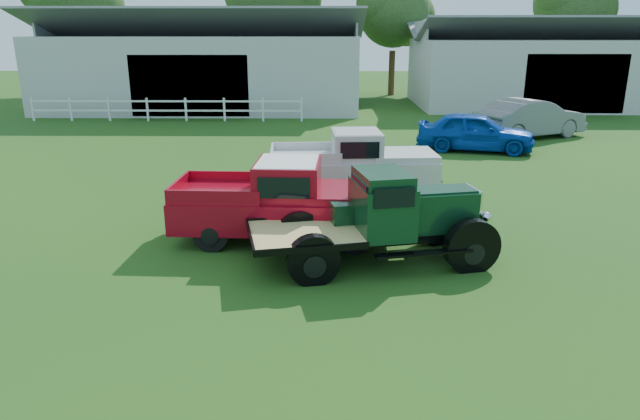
# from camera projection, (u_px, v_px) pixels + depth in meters

# --- Properties ---
(ground) EXTENTS (120.00, 120.00, 0.00)m
(ground) POSITION_uv_depth(u_px,v_px,m) (308.00, 284.00, 10.51)
(ground) COLOR #204816
(shed_left) EXTENTS (18.80, 10.20, 5.60)m
(shed_left) POSITION_uv_depth(u_px,v_px,m) (207.00, 60.00, 34.57)
(shed_left) COLOR #A2A39F
(shed_left) RESTS_ON ground
(shed_right) EXTENTS (16.80, 9.20, 5.20)m
(shed_right) POSITION_uv_depth(u_px,v_px,m) (548.00, 63.00, 35.32)
(shed_right) COLOR #A2A39F
(shed_right) RESTS_ON ground
(fence_rail) EXTENTS (14.20, 0.16, 1.20)m
(fence_rail) POSITION_uv_depth(u_px,v_px,m) (167.00, 109.00, 29.51)
(fence_rail) COLOR white
(fence_rail) RESTS_ON ground
(tree_a) EXTENTS (6.30, 6.30, 10.50)m
(tree_a) POSITION_uv_depth(u_px,v_px,m) (71.00, 20.00, 40.65)
(tree_a) COLOR black
(tree_a) RESTS_ON ground
(tree_b) EXTENTS (6.90, 6.90, 11.50)m
(tree_b) POSITION_uv_depth(u_px,v_px,m) (268.00, 13.00, 41.28)
(tree_b) COLOR black
(tree_b) RESTS_ON ground
(tree_c) EXTENTS (5.40, 5.40, 9.00)m
(tree_c) POSITION_uv_depth(u_px,v_px,m) (393.00, 31.00, 40.59)
(tree_c) COLOR black
(tree_c) RESTS_ON ground
(tree_d) EXTENTS (6.00, 6.00, 10.00)m
(tree_d) POSITION_uv_depth(u_px,v_px,m) (571.00, 24.00, 41.24)
(tree_d) COLOR black
(tree_d) RESTS_ON ground
(vintage_flatbed) EXTENTS (5.04, 2.84, 1.88)m
(vintage_flatbed) POSITION_uv_depth(u_px,v_px,m) (377.00, 218.00, 11.20)
(vintage_flatbed) COLOR #0F341D
(vintage_flatbed) RESTS_ON ground
(red_pickup) EXTENTS (5.04, 2.11, 1.81)m
(red_pickup) POSITION_uv_depth(u_px,v_px,m) (284.00, 200.00, 12.50)
(red_pickup) COLOR maroon
(red_pickup) RESTS_ON ground
(white_pickup) EXTENTS (4.94, 2.17, 1.77)m
(white_pickup) POSITION_uv_depth(u_px,v_px,m) (353.00, 163.00, 16.09)
(white_pickup) COLOR #BCBBBA
(white_pickup) RESTS_ON ground
(misc_car_blue) EXTENTS (4.72, 2.80, 1.51)m
(misc_car_blue) POSITION_uv_depth(u_px,v_px,m) (475.00, 132.00, 22.05)
(misc_car_blue) COLOR #073BA2
(misc_car_blue) RESTS_ON ground
(misc_car_grey) EXTENTS (5.36, 3.90, 1.68)m
(misc_car_grey) POSITION_uv_depth(u_px,v_px,m) (530.00, 118.00, 24.81)
(misc_car_grey) COLOR slate
(misc_car_grey) RESTS_ON ground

